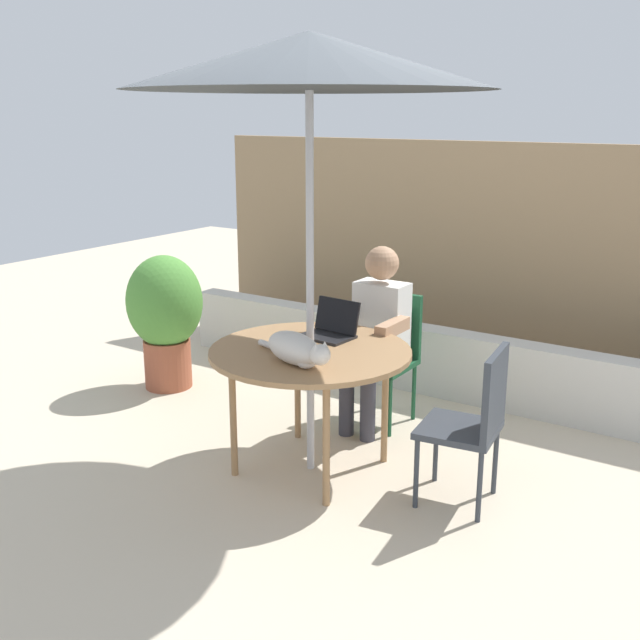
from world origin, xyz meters
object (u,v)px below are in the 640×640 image
Objects in this scene: chair_occupied at (387,348)px; chair_empty at (475,416)px; patio_umbrella at (309,61)px; laptop at (332,326)px; patio_table at (310,358)px; person_seated at (376,329)px; potted_plant_near_fence at (165,312)px; cat at (297,349)px.

chair_occupied is 1.00× the size of chair_empty.
patio_umbrella is 7.75× the size of laptop.
laptop reaches higher than chair_occupied.
patio_table is 0.76m from person_seated.
patio_table is 1.61m from patio_umbrella.
patio_umbrella is 1.79m from person_seated.
chair_empty is 2.77× the size of laptop.
patio_table is 1.32× the size of chair_occupied.
potted_plant_near_fence is at bearing -167.39° from chair_occupied.
patio_umbrella is at bearing -172.30° from chair_empty.
patio_umbrella reaches higher than cat.
potted_plant_near_fence is (-1.69, -0.38, 0.08)m from chair_occupied.
chair_occupied is 1.22m from cat.
chair_empty is at bearing 7.70° from patio_umbrella.
chair_empty is at bearing -33.28° from person_seated.
laptop is (-0.04, -0.62, 0.29)m from chair_occupied.
potted_plant_near_fence is at bearing 162.36° from patio_table.
person_seated is at bearing 84.98° from laptop.
laptop is at bearing 170.71° from chair_empty.
potted_plant_near_fence is (-1.69, 0.54, -1.71)m from patio_umbrella.
person_seated is 1.96× the size of cat.
chair_occupied is 1.41× the size of cat.
cat reaches higher than patio_table.
person_seated reaches higher than chair_empty.
patio_table is 1.13× the size of potted_plant_near_fence.
person_seated is 1.71m from potted_plant_near_fence.
laptop is at bearing 97.94° from patio_table.
chair_occupied is at bearing 94.36° from cat.
patio_umbrella reaches higher than person_seated.
potted_plant_near_fence reaches higher than chair_empty.
chair_occupied is 0.85× the size of potted_plant_near_fence.
patio_umbrella is 2.39× the size of potted_plant_near_fence.
chair_empty is 0.85× the size of potted_plant_near_fence.
potted_plant_near_fence is (-1.65, 0.24, -0.21)m from laptop.
laptop is 1.68m from potted_plant_near_fence.
potted_plant_near_fence reaches higher than laptop.
cat is at bearing -24.06° from potted_plant_near_fence.
patio_umbrella is 2.02× the size of person_seated.
laptop is 0.51× the size of cat.
person_seated is at bearing 95.03° from cat.
patio_table is 1.87× the size of cat.
chair_empty is 2.68m from potted_plant_near_fence.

